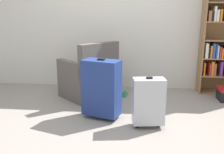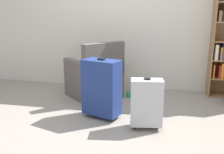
% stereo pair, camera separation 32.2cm
% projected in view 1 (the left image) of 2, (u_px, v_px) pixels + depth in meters
% --- Properties ---
extents(ground_plane, '(9.38, 9.38, 0.00)m').
position_uv_depth(ground_plane, '(100.00, 128.00, 3.06)').
color(ground_plane, gray).
extents(back_wall, '(5.36, 0.10, 2.60)m').
position_uv_depth(back_wall, '(115.00, 14.00, 4.46)').
color(back_wall, beige).
rests_on(back_wall, ground).
extents(armchair, '(0.99, 0.99, 0.90)m').
position_uv_depth(armchair, '(90.00, 78.00, 4.08)').
color(armchair, '#59514C').
rests_on(armchair, ground).
extents(mug, '(0.12, 0.08, 0.10)m').
position_uv_depth(mug, '(123.00, 94.00, 4.16)').
color(mug, '#1E7F4C').
rests_on(mug, ground).
extents(suitcase_silver, '(0.39, 0.25, 0.62)m').
position_uv_depth(suitcase_silver, '(149.00, 101.00, 3.02)').
color(suitcase_silver, '#B7BABF').
rests_on(suitcase_silver, ground).
extents(suitcase_navy_blue, '(0.52, 0.38, 0.78)m').
position_uv_depth(suitcase_navy_blue, '(101.00, 88.00, 3.26)').
color(suitcase_navy_blue, navy).
rests_on(suitcase_navy_blue, ground).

